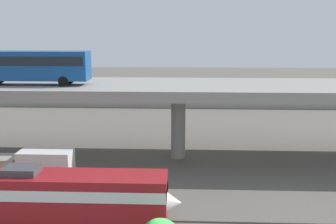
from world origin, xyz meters
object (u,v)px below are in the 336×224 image
at_px(train_locomotive, 70,195).
at_px(transit_bus_on_overpass, 30,64).
at_px(parked_car_2, 129,91).
at_px(parked_car_4, 197,90).
at_px(parked_car_0, 304,89).
at_px(parked_car_1, 47,88).
at_px(service_truck_west, 36,166).
at_px(parked_car_3, 146,88).

distance_m(train_locomotive, transit_bus_on_overpass, 18.33).
distance_m(parked_car_2, parked_car_4, 12.47).
height_order(parked_car_0, parked_car_1, same).
bearing_deg(parked_car_4, transit_bus_on_overpass, -116.80).
xyz_separation_m(service_truck_west, parked_car_1, (-13.50, 43.17, 0.93)).
xyz_separation_m(train_locomotive, transit_bus_on_overpass, (-7.84, 14.62, 7.79)).
distance_m(parked_car_0, parked_car_3, 29.90).
xyz_separation_m(parked_car_1, parked_car_4, (28.49, -1.29, 0.00)).
bearing_deg(transit_bus_on_overpass, parked_car_3, 77.81).
bearing_deg(parked_car_1, train_locomotive, -69.84).
xyz_separation_m(train_locomotive, parked_car_3, (0.25, 52.04, 0.38)).
distance_m(parked_car_0, parked_car_1, 48.82).
relative_size(parked_car_0, parked_car_1, 0.99).
bearing_deg(train_locomotive, service_truck_west, 123.91).
height_order(parked_car_0, parked_car_3, same).
distance_m(parked_car_1, parked_car_3, 18.96).
xyz_separation_m(parked_car_0, parked_car_4, (-20.33, -2.18, 0.00)).
relative_size(train_locomotive, parked_car_2, 3.56).
relative_size(parked_car_2, parked_car_3, 1.08).
xyz_separation_m(parked_car_0, parked_car_2, (-32.69, -3.78, 0.00)).
bearing_deg(transit_bus_on_overpass, parked_car_1, 106.64).
xyz_separation_m(train_locomotive, parked_car_4, (9.82, 49.57, 0.38)).
height_order(service_truck_west, parked_car_2, parked_car_2).
bearing_deg(service_truck_west, transit_bus_on_overpass, -68.94).
distance_m(train_locomotive, parked_car_0, 59.89).
bearing_deg(parked_car_0, parked_car_4, 6.13).
bearing_deg(parked_car_2, parked_car_3, 55.53).
bearing_deg(transit_bus_on_overpass, service_truck_west, -68.94).
bearing_deg(parked_car_2, transit_bus_on_overpass, -99.02).
bearing_deg(parked_car_4, parked_car_0, 6.13).
distance_m(service_truck_west, parked_car_3, 44.69).
xyz_separation_m(transit_bus_on_overpass, parked_car_0, (37.98, 37.14, -7.41)).
relative_size(transit_bus_on_overpass, parked_car_0, 2.84).
bearing_deg(train_locomotive, transit_bus_on_overpass, 118.20).
height_order(train_locomotive, transit_bus_on_overpass, transit_bus_on_overpass).
height_order(parked_car_0, parked_car_4, same).
bearing_deg(parked_car_3, parked_car_2, -124.47).
relative_size(train_locomotive, parked_car_4, 3.54).
relative_size(service_truck_west, parked_car_2, 1.52).
xyz_separation_m(parked_car_0, parked_car_1, (-48.82, -0.89, 0.00)).
distance_m(train_locomotive, parked_car_4, 50.54).
relative_size(train_locomotive, parked_car_0, 3.78).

